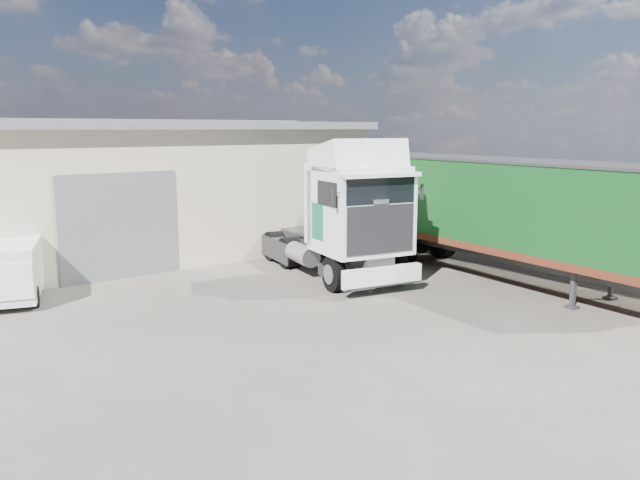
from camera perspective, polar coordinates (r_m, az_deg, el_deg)
ground at (r=14.77m, az=3.27°, el=-9.81°), size 120.00×120.00×0.00m
brick_boundary_wall at (r=26.62m, az=14.05°, el=1.69°), size 0.35×26.00×2.50m
tractor_unit at (r=20.84m, az=2.48°, el=1.75°), size 3.93×7.41×4.74m
box_trailer at (r=21.82m, az=15.40°, el=3.05°), size 3.46×12.35×4.06m
panel_van at (r=20.87m, az=-26.57°, el=-2.34°), size 2.97×4.63×1.76m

